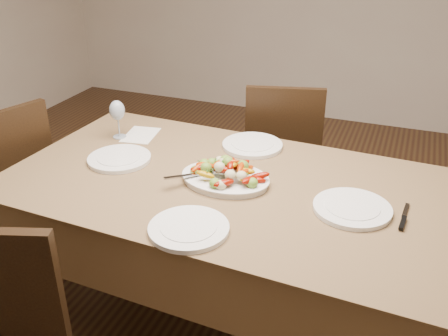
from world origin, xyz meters
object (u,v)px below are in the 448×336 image
plate_right (352,208)px  serving_platter (225,180)px  chair_far (282,154)px  chair_left (1,188)px  plate_left (119,159)px  dining_table (224,255)px  plate_far (252,145)px  wine_glass (118,118)px  plate_near (189,229)px

plate_right → serving_platter: bearing=176.3°
chair_far → chair_left: same height
plate_right → chair_left: bearing=178.9°
chair_left → plate_right: 1.81m
chair_left → plate_left: bearing=108.5°
dining_table → chair_far: bearing=89.3°
serving_platter → plate_far: bearing=91.1°
plate_far → wine_glass: 0.68m
plate_left → plate_near: same height
dining_table → plate_far: bearing=89.7°
chair_left → plate_near: size_ratio=3.30×
chair_far → wine_glass: (-0.67, -0.69, 0.39)m
plate_right → wine_glass: size_ratio=1.44×
dining_table → plate_far: 0.54m
dining_table → chair_left: bearing=-179.7°
dining_table → plate_far: plate_far is taller
plate_left → dining_table: bearing=-1.2°
chair_far → plate_left: 1.10m
plate_left → plate_far: same height
dining_table → plate_far: size_ratio=6.37×
plate_left → plate_near: bearing=-36.9°
plate_left → plate_right: (1.05, -0.05, 0.00)m
plate_right → dining_table: bearing=175.5°
chair_left → plate_right: size_ratio=3.23×
plate_right → plate_far: bearing=142.2°
plate_near → chair_far: bearing=90.3°
plate_far → dining_table: bearing=-90.3°
dining_table → wine_glass: bearing=159.8°
chair_left → plate_right: bearing=105.9°
serving_platter → plate_near: serving_platter is taller
plate_near → wine_glass: bearing=136.9°
plate_right → plate_near: size_ratio=1.02×
chair_far → plate_near: bearing=75.8°
dining_table → serving_platter: (0.01, -0.01, 0.39)m
serving_platter → wine_glass: bearing=159.4°
plate_near → serving_platter: bearing=91.4°
chair_left → dining_table: bearing=107.4°
chair_left → wine_glass: 0.75m
dining_table → plate_right: size_ratio=6.26×
dining_table → chair_far: 0.93m
chair_left → plate_left: 0.79m
dining_table → chair_far: chair_far is taller
dining_table → plate_far: (0.00, 0.37, 0.39)m
chair_far → wine_glass: 1.03m
serving_platter → plate_right: bearing=-3.7°
serving_platter → wine_glass: size_ratio=1.78×
serving_platter → chair_far: bearing=89.9°
chair_left → wine_glass: bearing=129.7°
chair_far → wine_glass: size_ratio=4.64×
plate_right → chair_far: bearing=118.3°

